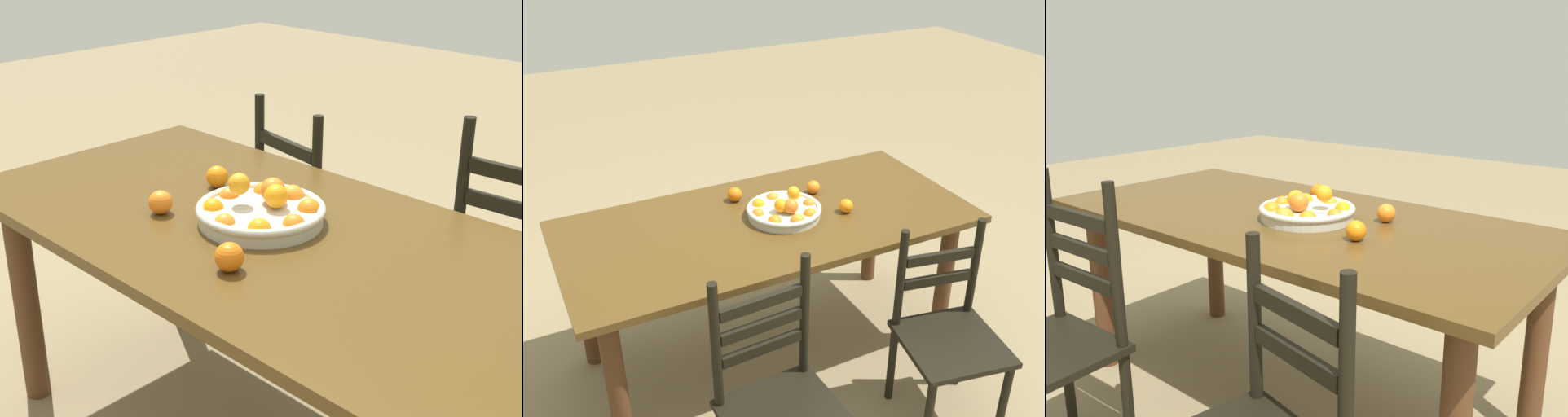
% 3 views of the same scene
% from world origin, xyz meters
% --- Properties ---
extents(ground_plane, '(12.00, 12.00, 0.00)m').
position_xyz_m(ground_plane, '(0.00, 0.00, 0.00)').
color(ground_plane, '#877653').
extents(dining_table, '(1.87, 0.88, 0.76)m').
position_xyz_m(dining_table, '(0.00, 0.00, 0.65)').
color(dining_table, '#503716').
rests_on(dining_table, ground).
extents(chair_near_window, '(0.47, 0.47, 0.89)m').
position_xyz_m(chair_near_window, '(-0.49, 0.72, 0.42)').
color(chair_near_window, black).
rests_on(chair_near_window, ground).
extents(chair_by_cabinet, '(0.43, 0.43, 0.97)m').
position_xyz_m(chair_by_cabinet, '(0.33, 0.78, 0.45)').
color(chair_by_cabinet, black).
rests_on(chair_by_cabinet, ground).
extents(fruit_bowl, '(0.35, 0.35, 0.13)m').
position_xyz_m(fruit_bowl, '(-0.08, 0.01, 0.79)').
color(fruit_bowl, beige).
rests_on(fruit_bowl, dining_table).
extents(orange_loose_0, '(0.07, 0.07, 0.07)m').
position_xyz_m(orange_loose_0, '(-0.35, 0.10, 0.79)').
color(orange_loose_0, orange).
rests_on(orange_loose_0, dining_table).
extents(orange_loose_1, '(0.07, 0.07, 0.07)m').
position_xyz_m(orange_loose_1, '(0.06, -0.24, 0.80)').
color(orange_loose_1, orange).
rests_on(orange_loose_1, dining_table).
extents(orange_loose_2, '(0.07, 0.07, 0.07)m').
position_xyz_m(orange_loose_2, '(-0.32, -0.14, 0.79)').
color(orange_loose_2, orange).
rests_on(orange_loose_2, dining_table).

